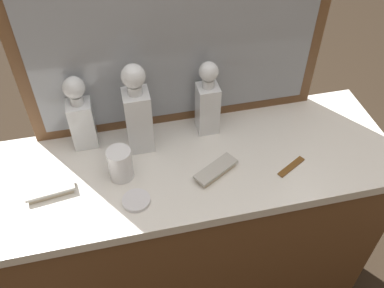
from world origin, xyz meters
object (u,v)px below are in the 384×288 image
at_px(porcelain_dish, 136,201).
at_px(crystal_decanter_far_left, 81,119).
at_px(silver_brush_far_left, 50,191).
at_px(silver_brush_rear, 216,170).
at_px(tortoiseshell_comb, 291,167).
at_px(crystal_tumbler_far_right, 120,165).
at_px(crystal_decanter_right, 138,116).
at_px(crystal_decanter_center, 208,104).

bearing_deg(porcelain_dish, crystal_decanter_far_left, 114.15).
xyz_separation_m(silver_brush_far_left, silver_brush_rear, (0.51, -0.03, -0.00)).
bearing_deg(tortoiseshell_comb, crystal_tumbler_far_right, 170.75).
relative_size(crystal_decanter_right, tortoiseshell_comb, 2.96).
bearing_deg(crystal_decanter_far_left, crystal_tumbler_far_right, -60.50).
bearing_deg(porcelain_dish, crystal_decanter_center, 43.05).
relative_size(crystal_decanter_far_left, crystal_tumbler_far_right, 2.47).
height_order(crystal_decanter_far_left, crystal_decanter_center, crystal_decanter_center).
bearing_deg(silver_brush_rear, crystal_decanter_far_left, 149.09).
bearing_deg(crystal_decanter_far_left, silver_brush_rear, -30.91).
xyz_separation_m(silver_brush_far_left, tortoiseshell_comb, (0.75, -0.06, -0.01)).
relative_size(crystal_decanter_right, porcelain_dish, 3.82).
bearing_deg(crystal_decanter_center, tortoiseshell_comb, -47.63).
bearing_deg(tortoiseshell_comb, silver_brush_far_left, 175.16).
height_order(silver_brush_far_left, silver_brush_rear, same).
bearing_deg(crystal_decanter_right, crystal_tumbler_far_right, -122.75).
distance_m(silver_brush_far_left, silver_brush_rear, 0.51).
relative_size(crystal_decanter_far_left, silver_brush_far_left, 1.76).
height_order(crystal_decanter_right, porcelain_dish, crystal_decanter_right).
xyz_separation_m(crystal_decanter_far_left, crystal_decanter_center, (0.41, -0.02, 0.00)).
relative_size(crystal_decanter_right, crystal_decanter_center, 1.18).
bearing_deg(crystal_decanter_right, tortoiseshell_comb, -24.59).
bearing_deg(silver_brush_far_left, silver_brush_rear, -3.71).
xyz_separation_m(crystal_decanter_center, crystal_tumbler_far_right, (-0.31, -0.15, -0.06)).
bearing_deg(crystal_decanter_center, crystal_tumbler_far_right, -154.10).
xyz_separation_m(crystal_tumbler_far_right, silver_brush_rear, (0.29, -0.06, -0.04)).
bearing_deg(crystal_decanter_right, silver_brush_rear, -39.98).
relative_size(crystal_decanter_center, tortoiseshell_comb, 2.51).
distance_m(crystal_decanter_far_left, porcelain_dish, 0.33).
height_order(crystal_decanter_far_left, crystal_tumbler_far_right, crystal_decanter_far_left).
height_order(crystal_tumbler_far_right, silver_brush_far_left, crystal_tumbler_far_right).
height_order(crystal_tumbler_far_right, silver_brush_rear, crystal_tumbler_far_right).
relative_size(crystal_tumbler_far_right, tortoiseshell_comb, 0.99).
xyz_separation_m(crystal_decanter_far_left, tortoiseshell_comb, (0.63, -0.26, -0.10)).
xyz_separation_m(porcelain_dish, tortoiseshell_comb, (0.50, 0.03, -0.00)).
distance_m(silver_brush_rear, porcelain_dish, 0.26).
distance_m(crystal_decanter_right, silver_brush_far_left, 0.35).
bearing_deg(silver_brush_far_left, crystal_decanter_far_left, 59.53).
distance_m(silver_brush_rear, tortoiseshell_comb, 0.24).
bearing_deg(crystal_tumbler_far_right, tortoiseshell_comb, -9.25).
relative_size(silver_brush_rear, porcelain_dish, 1.86).
distance_m(crystal_tumbler_far_right, silver_brush_rear, 0.30).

